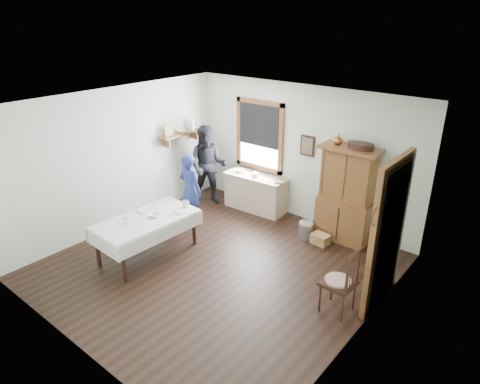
% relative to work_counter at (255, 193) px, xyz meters
% --- Properties ---
extents(room, '(5.01, 5.01, 2.70)m').
position_rel_work_counter_xyz_m(room, '(0.87, -2.18, 0.96)').
color(room, black).
rests_on(room, ground).
extents(window, '(1.18, 0.07, 1.48)m').
position_rel_work_counter_xyz_m(window, '(-0.13, 0.28, 1.23)').
color(window, white).
rests_on(window, room).
extents(doorway, '(0.09, 1.14, 2.22)m').
position_rel_work_counter_xyz_m(doorway, '(3.33, -1.33, 0.78)').
color(doorway, '#493E34').
rests_on(doorway, room).
extents(wall_shelf, '(0.24, 1.00, 0.44)m').
position_rel_work_counter_xyz_m(wall_shelf, '(-1.50, -0.64, 1.19)').
color(wall_shelf, brown).
rests_on(wall_shelf, room).
extents(framed_picture, '(0.30, 0.04, 0.40)m').
position_rel_work_counter_xyz_m(framed_picture, '(1.02, 0.28, 1.16)').
color(framed_picture, black).
rests_on(framed_picture, room).
extents(rug_beater, '(0.01, 0.27, 0.27)m').
position_rel_work_counter_xyz_m(rug_beater, '(3.32, -1.88, 1.33)').
color(rug_beater, black).
rests_on(rug_beater, room).
extents(work_counter, '(1.38, 0.59, 0.77)m').
position_rel_work_counter_xyz_m(work_counter, '(0.00, 0.00, 0.00)').
color(work_counter, '#C6AE8A').
rests_on(work_counter, room).
extents(china_hutch, '(1.05, 0.51, 1.79)m').
position_rel_work_counter_xyz_m(china_hutch, '(2.04, 0.01, 0.51)').
color(china_hutch, brown).
rests_on(china_hutch, room).
extents(dining_table, '(1.01, 1.80, 0.70)m').
position_rel_work_counter_xyz_m(dining_table, '(-0.31, -2.65, -0.03)').
color(dining_table, silver).
rests_on(dining_table, room).
extents(spindle_chair, '(0.49, 0.49, 1.02)m').
position_rel_work_counter_xyz_m(spindle_chair, '(2.94, -1.94, 0.13)').
color(spindle_chair, black).
rests_on(spindle_chair, room).
extents(pail, '(0.29, 0.29, 0.29)m').
position_rel_work_counter_xyz_m(pail, '(1.49, -0.37, -0.24)').
color(pail, '#96999E').
rests_on(pail, room).
extents(wicker_basket, '(0.34, 0.26, 0.19)m').
position_rel_work_counter_xyz_m(wicker_basket, '(1.82, -0.41, -0.29)').
color(wicker_basket, olive).
rests_on(wicker_basket, room).
extents(woman_blue, '(0.51, 0.35, 1.36)m').
position_rel_work_counter_xyz_m(woman_blue, '(-0.57, -1.35, 0.29)').
color(woman_blue, navy).
rests_on(woman_blue, room).
extents(figure_dark, '(0.99, 0.93, 1.61)m').
position_rel_work_counter_xyz_m(figure_dark, '(-1.01, -0.38, 0.42)').
color(figure_dark, black).
rests_on(figure_dark, room).
extents(table_cup_a, '(0.15, 0.15, 0.11)m').
position_rel_work_counter_xyz_m(table_cup_a, '(-0.14, -1.88, 0.37)').
color(table_cup_a, silver).
rests_on(table_cup_a, dining_table).
extents(table_cup_b, '(0.12, 0.12, 0.09)m').
position_rel_work_counter_xyz_m(table_cup_b, '(-0.44, -2.96, 0.37)').
color(table_cup_b, silver).
rests_on(table_cup_b, dining_table).
extents(table_bowl, '(0.26, 0.26, 0.05)m').
position_rel_work_counter_xyz_m(table_bowl, '(-0.26, -2.51, 0.34)').
color(table_bowl, silver).
rests_on(table_bowl, dining_table).
extents(counter_book, '(0.26, 0.28, 0.02)m').
position_rel_work_counter_xyz_m(counter_book, '(0.49, -0.00, 0.40)').
color(counter_book, brown).
rests_on(counter_book, work_counter).
extents(counter_bowl, '(0.26, 0.26, 0.06)m').
position_rel_work_counter_xyz_m(counter_bowl, '(-0.38, -0.04, 0.42)').
color(counter_bowl, silver).
rests_on(counter_bowl, work_counter).
extents(shelf_bowl, '(0.22, 0.22, 0.05)m').
position_rel_work_counter_xyz_m(shelf_bowl, '(-1.50, -0.63, 1.21)').
color(shelf_bowl, silver).
rests_on(shelf_bowl, wall_shelf).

